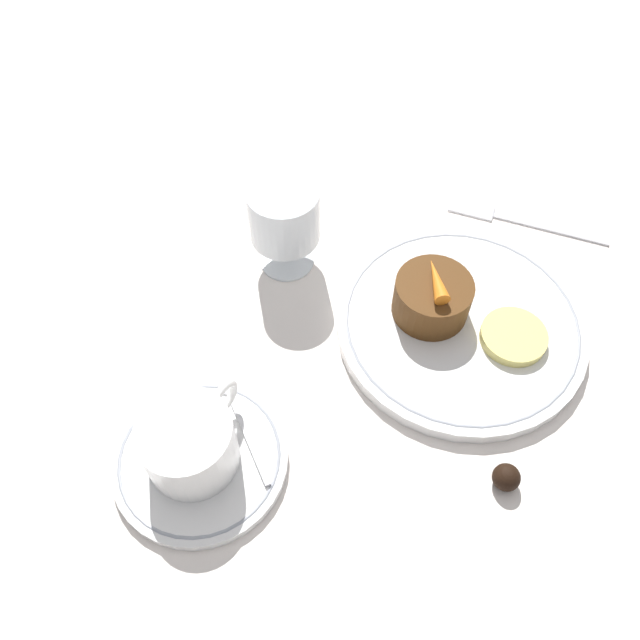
{
  "coord_description": "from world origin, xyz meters",
  "views": [
    {
      "loc": [
        -0.33,
        -0.12,
        0.51
      ],
      "look_at": [
        -0.06,
        0.05,
        0.04
      ],
      "focal_mm": 35.0,
      "sensor_mm": 36.0,
      "label": 1
    }
  ],
  "objects_px": {
    "dinner_plate": "(461,324)",
    "dessert_cake": "(432,298)",
    "wine_glass": "(284,219)",
    "fork": "(509,218)",
    "coffee_cup": "(189,443)"
  },
  "relations": [
    {
      "from": "dinner_plate",
      "to": "wine_glass",
      "type": "height_order",
      "value": "wine_glass"
    },
    {
      "from": "dinner_plate",
      "to": "wine_glass",
      "type": "distance_m",
      "value": 0.2
    },
    {
      "from": "dinner_plate",
      "to": "dessert_cake",
      "type": "relative_size",
      "value": 3.28
    },
    {
      "from": "dinner_plate",
      "to": "fork",
      "type": "distance_m",
      "value": 0.17
    },
    {
      "from": "dessert_cake",
      "to": "fork",
      "type": "bearing_deg",
      "value": -5.86
    },
    {
      "from": "dinner_plate",
      "to": "dessert_cake",
      "type": "distance_m",
      "value": 0.04
    },
    {
      "from": "wine_glass",
      "to": "fork",
      "type": "relative_size",
      "value": 0.57
    },
    {
      "from": "coffee_cup",
      "to": "dessert_cake",
      "type": "xyz_separation_m",
      "value": [
        0.24,
        -0.1,
        -0.01
      ]
    },
    {
      "from": "wine_glass",
      "to": "dinner_plate",
      "type": "bearing_deg",
      "value": -84.97
    },
    {
      "from": "dinner_plate",
      "to": "coffee_cup",
      "type": "height_order",
      "value": "coffee_cup"
    },
    {
      "from": "coffee_cup",
      "to": "dessert_cake",
      "type": "height_order",
      "value": "coffee_cup"
    },
    {
      "from": "coffee_cup",
      "to": "fork",
      "type": "distance_m",
      "value": 0.43
    },
    {
      "from": "fork",
      "to": "wine_glass",
      "type": "bearing_deg",
      "value": 135.7
    },
    {
      "from": "dinner_plate",
      "to": "wine_glass",
      "type": "xyz_separation_m",
      "value": [
        -0.02,
        0.19,
        0.06
      ]
    },
    {
      "from": "dinner_plate",
      "to": "dessert_cake",
      "type": "bearing_deg",
      "value": 98.99
    }
  ]
}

